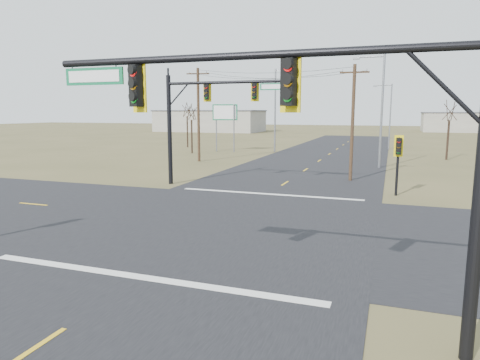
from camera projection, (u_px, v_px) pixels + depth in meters
name	position (u px, v px, depth m)	size (l,w,h in m)	color
ground	(227.00, 222.00, 20.74)	(320.00, 320.00, 0.00)	brown
road_ew	(227.00, 222.00, 20.74)	(160.00, 14.00, 0.02)	black
road_ns	(227.00, 222.00, 20.74)	(14.00, 160.00, 0.02)	black
stop_bar_near	(142.00, 277.00, 13.75)	(12.00, 0.40, 0.01)	silver
stop_bar_far	(269.00, 194.00, 27.71)	(12.00, 0.40, 0.01)	silver
mast_arm_near	(302.00, 115.00, 9.65)	(10.39, 0.58, 7.17)	black
mast_arm_far	(204.00, 107.00, 30.04)	(9.75, 0.55, 7.90)	black
pedestal_signal_ne	(398.00, 151.00, 26.77)	(0.59, 0.50, 3.88)	black
utility_pole_near	(353.00, 121.00, 32.55)	(2.16, 0.27, 8.83)	#44301D
utility_pole_far	(198.00, 114.00, 45.58)	(2.37, 0.72, 9.87)	#44301D
highway_sign	(225.00, 118.00, 56.82)	(3.32, 0.69, 6.30)	gray
streetlight_a	(380.00, 105.00, 40.02)	(2.94, 0.30, 10.55)	gray
streetlight_b	(389.00, 113.00, 60.23)	(2.55, 0.23, 9.20)	gray
streetlight_c	(277.00, 106.00, 56.25)	(3.04, 0.43, 10.86)	gray
bare_tree_a	(191.00, 112.00, 54.76)	(2.94, 2.94, 6.73)	black
bare_tree_b	(187.00, 109.00, 63.99)	(2.91, 2.91, 7.13)	black
bare_tree_c	(450.00, 110.00, 47.05)	(3.18, 3.18, 7.00)	black
warehouse_left	(210.00, 121.00, 117.28)	(28.00, 14.00, 5.50)	#A4A092
warehouse_mid	(462.00, 123.00, 114.48)	(20.00, 12.00, 5.00)	#A4A092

